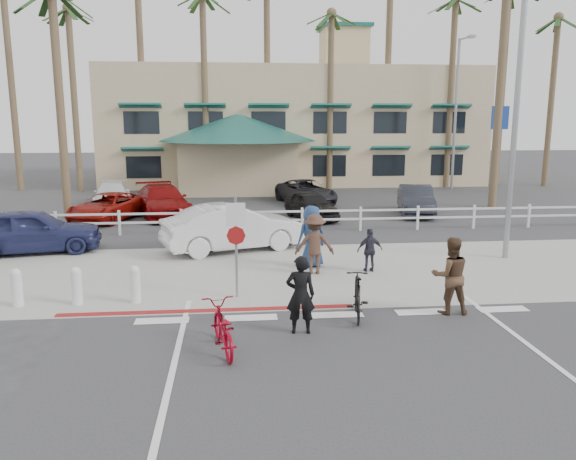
{
  "coord_description": "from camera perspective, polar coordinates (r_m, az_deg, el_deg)",
  "views": [
    {
      "loc": [
        -2.35,
        -11.6,
        4.45
      ],
      "look_at": [
        -0.88,
        3.36,
        1.5
      ],
      "focal_mm": 35.0,
      "sensor_mm": 36.0,
      "label": 1
    }
  ],
  "objects": [
    {
      "name": "bike_red",
      "position": [
        11.15,
        -6.69,
        -9.84
      ],
      "size": [
        0.98,
        1.91,
        0.96
      ],
      "primitive_type": "imported",
      "rotation": [
        0.0,
        0.0,
        3.34
      ],
      "color": "maroon",
      "rests_on": "ground"
    },
    {
      "name": "bollard_1",
      "position": [
        14.68,
        -20.69,
        -5.34
      ],
      "size": [
        0.26,
        0.26,
        0.95
      ],
      "primitive_type": null,
      "color": "silver",
      "rests_on": "ground"
    },
    {
      "name": "palm_10",
      "position": [
        27.72,
        -22.28,
        13.5
      ],
      "size": [
        4.0,
        4.0,
        12.0
      ],
      "primitive_type": null,
      "color": "#193514",
      "rests_on": "ground"
    },
    {
      "name": "pedestrian_a",
      "position": [
        16.41,
        2.71,
        -1.44
      ],
      "size": [
        1.2,
        0.76,
        1.78
      ],
      "primitive_type": "imported",
      "rotation": [
        0.0,
        0.0,
        3.05
      ],
      "color": "#483025",
      "rests_on": "ground"
    },
    {
      "name": "streetlight_0",
      "position": [
        19.26,
        22.12,
        10.45
      ],
      "size": [
        0.6,
        2.0,
        9.0
      ],
      "primitive_type": null,
      "color": "gray",
      "rests_on": "ground"
    },
    {
      "name": "palm_7",
      "position": [
        39.4,
        16.27,
        14.38
      ],
      "size": [
        4.0,
        4.0,
        14.0
      ],
      "primitive_type": null,
      "color": "#193514",
      "rests_on": "ground"
    },
    {
      "name": "bollard_2",
      "position": [
        15.11,
        -25.84,
        -5.29
      ],
      "size": [
        0.26,
        0.26,
        0.95
      ],
      "primitive_type": null,
      "color": "silver",
      "rests_on": "ground"
    },
    {
      "name": "bollard_0",
      "position": [
        14.38,
        -15.27,
        -5.34
      ],
      "size": [
        0.26,
        0.26,
        0.95
      ],
      "primitive_type": null,
      "color": "silver",
      "rests_on": "ground"
    },
    {
      "name": "info_sign",
      "position": [
        37.41,
        20.5,
        7.87
      ],
      "size": [
        1.2,
        0.16,
        5.6
      ],
      "primitive_type": null,
      "color": "navy",
      "rests_on": "ground"
    },
    {
      "name": "lot_car_0",
      "position": [
        26.5,
        -17.84,
        2.24
      ],
      "size": [
        3.43,
        4.86,
        1.23
      ],
      "primitive_type": "imported",
      "rotation": [
        0.0,
        0.0,
        -0.35
      ],
      "color": "maroon",
      "rests_on": "ground"
    },
    {
      "name": "curb_red",
      "position": [
        13.56,
        -8.14,
        -8.12
      ],
      "size": [
        7.0,
        0.25,
        0.02
      ],
      "primitive_type": "cube",
      "color": "maroon",
      "rests_on": "ground"
    },
    {
      "name": "building",
      "position": [
        42.84,
        0.2,
        12.7
      ],
      "size": [
        28.0,
        16.0,
        11.3
      ],
      "primitive_type": null,
      "color": "#CEB78D",
      "rests_on": "ground"
    },
    {
      "name": "palm_9",
      "position": [
        42.43,
        25.27,
        12.83
      ],
      "size": [
        4.0,
        4.0,
        13.0
      ],
      "primitive_type": null,
      "color": "#193514",
      "rests_on": "ground"
    },
    {
      "name": "lot_car_3",
      "position": [
        27.52,
        12.86,
        2.97
      ],
      "size": [
        2.32,
        4.43,
        1.39
      ],
      "primitive_type": "imported",
      "rotation": [
        0.0,
        0.0,
        -0.21
      ],
      "color": "#21232C",
      "rests_on": "ground"
    },
    {
      "name": "palm_8",
      "position": [
        41.95,
        21.03,
        14.55
      ],
      "size": [
        4.0,
        4.0,
        15.0
      ],
      "primitive_type": null,
      "color": "#193514",
      "rests_on": "ground"
    },
    {
      "name": "streetlight_1",
      "position": [
        38.39,
        16.64,
        11.09
      ],
      "size": [
        0.6,
        2.0,
        9.5
      ],
      "primitive_type": null,
      "color": "gray",
      "rests_on": "ground"
    },
    {
      "name": "lot_car_5",
      "position": [
        30.46,
        1.83,
        3.9
      ],
      "size": [
        3.32,
        5.0,
        1.28
      ],
      "primitive_type": "imported",
      "rotation": [
        0.0,
        0.0,
        0.28
      ],
      "color": "black",
      "rests_on": "ground"
    },
    {
      "name": "palm_11",
      "position": [
        30.77,
        20.87,
        15.15
      ],
      "size": [
        4.0,
        4.0,
        14.0
      ],
      "primitive_type": null,
      "color": "#193514",
      "rests_on": "ground"
    },
    {
      "name": "palm_3",
      "position": [
        36.73,
        -8.48,
        14.96
      ],
      "size": [
        4.0,
        4.0,
        14.0
      ],
      "primitive_type": null,
      "color": "#193514",
      "rests_on": "ground"
    },
    {
      "name": "sidewalk_plaza",
      "position": [
        16.87,
        2.59,
        -4.18
      ],
      "size": [
        22.0,
        7.0,
        0.01
      ],
      "primitive_type": "cube",
      "color": "gray",
      "rests_on": "ground"
    },
    {
      "name": "palm_1",
      "position": [
        37.91,
        -20.97,
        13.48
      ],
      "size": [
        4.0,
        4.0,
        13.0
      ],
      "primitive_type": null,
      "color": "#193514",
      "rests_on": "ground"
    },
    {
      "name": "palm_0",
      "position": [
        40.12,
        -26.39,
        14.34
      ],
      "size": [
        4.0,
        4.0,
        15.0
      ],
      "primitive_type": null,
      "color": "#193514",
      "rests_on": "ground"
    },
    {
      "name": "car_red_compact",
      "position": [
        20.92,
        -24.6,
        -0.06
      ],
      "size": [
        4.76,
        2.59,
        1.53
      ],
      "primitive_type": "imported",
      "rotation": [
        0.0,
        0.0,
        1.75
      ],
      "color": "navy",
      "rests_on": "ground"
    },
    {
      "name": "lot_car_2",
      "position": [
        25.62,
        2.36,
        2.53
      ],
      "size": [
        2.42,
        4.01,
        1.28
      ],
      "primitive_type": "imported",
      "rotation": [
        0.0,
        0.0,
        0.26
      ],
      "color": "black",
      "rests_on": "ground"
    },
    {
      "name": "palm_2",
      "position": [
        38.19,
        -14.7,
        16.08
      ],
      "size": [
        4.0,
        4.0,
        16.0
      ],
      "primitive_type": null,
      "color": "#193514",
      "rests_on": "ground"
    },
    {
      "name": "rider_black",
      "position": [
        13.56,
        16.17,
        -4.47
      ],
      "size": [
        0.93,
        0.74,
        1.82
      ],
      "primitive_type": "imported",
      "rotation": [
        0.0,
        0.0,
        3.08
      ],
      "color": "#4F3725",
      "rests_on": "ground"
    },
    {
      "name": "ground",
      "position": [
        12.65,
        5.53,
        -9.55
      ],
      "size": [
        140.0,
        140.0,
        0.0
      ],
      "primitive_type": "plane",
      "color": "#333335"
    },
    {
      "name": "pedestrian_b",
      "position": [
        17.13,
        2.41,
        -0.67
      ],
      "size": [
        1.09,
        0.89,
        1.92
      ],
      "primitive_type": "imported",
      "rotation": [
        0.0,
        0.0,
        3.49
      ],
      "color": "navy",
      "rests_on": "ground"
    },
    {
      "name": "lot_car_4",
      "position": [
        30.9,
        -17.43,
        3.48
      ],
      "size": [
        2.4,
        4.53,
        1.25
      ],
      "primitive_type": "imported",
      "rotation": [
        0.0,
        0.0,
        0.16
      ],
      "color": "silver",
      "rests_on": "ground"
    },
    {
      "name": "cross_street",
      "position": [
        20.72,
        1.02,
        -1.29
      ],
      "size": [
        40.0,
        5.0,
        0.01
      ],
      "primitive_type": "cube",
      "color": "#333335",
      "rests_on": "ground"
    },
    {
      "name": "bike_black",
      "position": [
        12.96,
        7.08,
        -6.65
      ],
      "size": [
        0.77,
        1.78,
        1.03
      ],
      "primitive_type": "imported",
      "rotation": [
        0.0,
        0.0,
        2.97
      ],
      "color": "black",
      "rests_on": "ground"
    },
    {
      "name": "parking_lot",
      "position": [
        30.03,
        -1.08,
        2.58
      ],
      "size": [
        50.0,
        16.0,
        0.01
      ],
      "primitive_type": "cube",
      "color": "#333335",
      "rests_on": "ground"
    },
    {
      "name": "sign_post",
      "position": [
        14.12,
        -5.29,
        -1.21
      ],
      "size": [
        0.5,
        0.1,
        2.9
      ],
      "primitive_type": null,
      "color": "gray",
      "rests_on": "ground"
    },
    {
      "name": "rail_fence",
      "position": [
        22.63,
        1.69,
        1.04
      ],
      "size": [
        29.4,
        0.16,
        1.0
      ],
      "primitive_type": null,
      "color": "silver",
      "rests_on": "ground"
    },
    {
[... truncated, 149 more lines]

